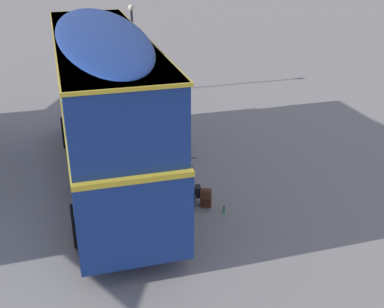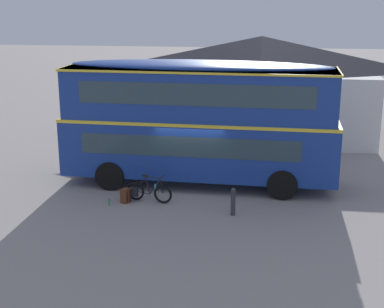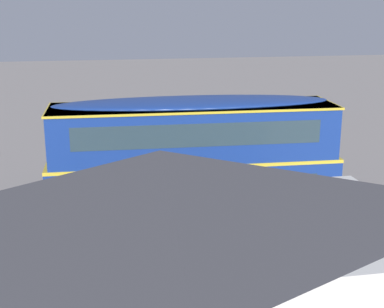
% 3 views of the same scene
% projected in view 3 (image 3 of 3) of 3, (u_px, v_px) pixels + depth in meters
% --- Properties ---
extents(ground_plane, '(120.00, 120.00, 0.00)m').
position_uv_depth(ground_plane, '(196.00, 219.00, 20.88)').
color(ground_plane, gray).
extents(double_decker_bus, '(10.44, 2.89, 4.79)m').
position_uv_depth(double_decker_bus, '(193.00, 156.00, 19.65)').
color(double_decker_bus, black).
rests_on(double_decker_bus, ground).
extents(touring_bicycle, '(1.72, 0.53, 0.99)m').
position_uv_depth(touring_bicycle, '(222.00, 193.00, 22.59)').
color(touring_bicycle, black).
rests_on(touring_bicycle, ground).
extents(backpack_on_ground, '(0.37, 0.38, 0.56)m').
position_uv_depth(backpack_on_ground, '(238.00, 192.00, 22.93)').
color(backpack_on_ground, '#592D19').
rests_on(backpack_on_ground, ground).
extents(water_bottle_green_metal, '(0.06, 0.06, 0.22)m').
position_uv_depth(water_bottle_green_metal, '(247.00, 193.00, 23.41)').
color(water_bottle_green_metal, green).
rests_on(water_bottle_green_metal, ground).
extents(pub_building, '(11.57, 5.70, 5.15)m').
position_uv_depth(pub_building, '(162.00, 263.00, 11.67)').
color(pub_building, silver).
rests_on(pub_building, ground).
extents(kerb_bollard, '(0.16, 0.16, 0.97)m').
position_uv_depth(kerb_bollard, '(145.00, 188.00, 22.85)').
color(kerb_bollard, '#333338').
rests_on(kerb_bollard, ground).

